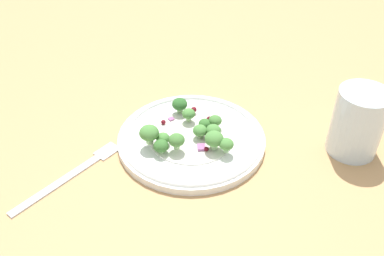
% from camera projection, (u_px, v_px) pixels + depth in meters
% --- Properties ---
extents(ground_plane, '(1.80, 1.80, 0.02)m').
position_uv_depth(ground_plane, '(195.00, 148.00, 0.69)').
color(ground_plane, tan).
extents(plate, '(0.23, 0.23, 0.02)m').
position_uv_depth(plate, '(192.00, 137.00, 0.68)').
color(plate, white).
rests_on(plate, ground_plane).
extents(dressing_pool, '(0.13, 0.13, 0.00)m').
position_uv_depth(dressing_pool, '(192.00, 135.00, 0.68)').
color(dressing_pool, white).
rests_on(dressing_pool, plate).
extents(broccoli_floret_0, '(0.02, 0.02, 0.02)m').
position_uv_depth(broccoli_floret_0, '(205.00, 124.00, 0.68)').
color(broccoli_floret_0, '#ADD18E').
rests_on(broccoli_floret_0, plate).
extents(broccoli_floret_1, '(0.03, 0.03, 0.03)m').
position_uv_depth(broccoli_floret_1, '(180.00, 104.00, 0.71)').
color(broccoli_floret_1, '#8EB77A').
rests_on(broccoli_floret_1, plate).
extents(broccoli_floret_2, '(0.02, 0.02, 0.02)m').
position_uv_depth(broccoli_floret_2, '(213.00, 130.00, 0.66)').
color(broccoli_floret_2, '#9EC684').
rests_on(broccoli_floret_2, plate).
extents(broccoli_floret_3, '(0.02, 0.02, 0.02)m').
position_uv_depth(broccoli_floret_3, '(215.00, 121.00, 0.68)').
color(broccoli_floret_3, '#9EC684').
rests_on(broccoli_floret_3, plate).
extents(broccoli_floret_4, '(0.02, 0.02, 0.02)m').
position_uv_depth(broccoli_floret_4, '(163.00, 139.00, 0.65)').
color(broccoli_floret_4, '#9EC684').
rests_on(broccoli_floret_4, plate).
extents(broccoli_floret_5, '(0.02, 0.02, 0.02)m').
position_uv_depth(broccoli_floret_5, '(161.00, 146.00, 0.64)').
color(broccoli_floret_5, '#9EC684').
rests_on(broccoli_floret_5, plate).
extents(broccoli_floret_6, '(0.02, 0.02, 0.02)m').
position_uv_depth(broccoli_floret_6, '(189.00, 114.00, 0.69)').
color(broccoli_floret_6, '#9EC684').
rests_on(broccoli_floret_6, plate).
extents(broccoli_floret_7, '(0.02, 0.02, 0.02)m').
position_uv_depth(broccoli_floret_7, '(200.00, 131.00, 0.66)').
color(broccoli_floret_7, '#9EC684').
rests_on(broccoli_floret_7, plate).
extents(broccoli_floret_8, '(0.02, 0.02, 0.02)m').
position_uv_depth(broccoli_floret_8, '(177.00, 140.00, 0.64)').
color(broccoli_floret_8, '#9EC684').
rests_on(broccoli_floret_8, plate).
extents(broccoli_floret_9, '(0.03, 0.03, 0.03)m').
position_uv_depth(broccoli_floret_9, '(214.00, 139.00, 0.64)').
color(broccoli_floret_9, '#8EB77A').
rests_on(broccoli_floret_9, plate).
extents(broccoli_floret_10, '(0.02, 0.02, 0.02)m').
position_uv_depth(broccoli_floret_10, '(226.00, 145.00, 0.63)').
color(broccoli_floret_10, '#8EB77A').
rests_on(broccoli_floret_10, plate).
extents(broccoli_floret_11, '(0.03, 0.03, 0.03)m').
position_uv_depth(broccoli_floret_11, '(149.00, 133.00, 0.64)').
color(broccoli_floret_11, '#9EC684').
rests_on(broccoli_floret_11, plate).
extents(cranberry_0, '(0.01, 0.01, 0.01)m').
position_uv_depth(cranberry_0, '(206.00, 149.00, 0.65)').
color(cranberry_0, maroon).
rests_on(cranberry_0, plate).
extents(cranberry_1, '(0.01, 0.01, 0.01)m').
position_uv_depth(cranberry_1, '(204.00, 129.00, 0.68)').
color(cranberry_1, maroon).
rests_on(cranberry_1, plate).
extents(cranberry_2, '(0.01, 0.01, 0.01)m').
position_uv_depth(cranberry_2, '(163.00, 122.00, 0.70)').
color(cranberry_2, maroon).
rests_on(cranberry_2, plate).
extents(cranberry_3, '(0.01, 0.01, 0.01)m').
position_uv_depth(cranberry_3, '(194.00, 110.00, 0.72)').
color(cranberry_3, maroon).
rests_on(cranberry_3, plate).
extents(cranberry_4, '(0.01, 0.01, 0.01)m').
position_uv_depth(cranberry_4, '(209.00, 119.00, 0.70)').
color(cranberry_4, '#4C0A14').
rests_on(cranberry_4, plate).
extents(onion_bit_0, '(0.01, 0.01, 0.00)m').
position_uv_depth(onion_bit_0, '(202.00, 130.00, 0.69)').
color(onion_bit_0, '#843D75').
rests_on(onion_bit_0, plate).
extents(onion_bit_1, '(0.01, 0.01, 0.00)m').
position_uv_depth(onion_bit_1, '(171.00, 119.00, 0.71)').
color(onion_bit_1, '#A35B93').
rests_on(onion_bit_1, plate).
extents(onion_bit_2, '(0.01, 0.01, 0.01)m').
position_uv_depth(onion_bit_2, '(158.00, 144.00, 0.66)').
color(onion_bit_2, '#A35B93').
rests_on(onion_bit_2, plate).
extents(onion_bit_3, '(0.02, 0.02, 0.00)m').
position_uv_depth(onion_bit_3, '(201.00, 147.00, 0.65)').
color(onion_bit_3, '#A35B93').
rests_on(onion_bit_3, plate).
extents(onion_bit_4, '(0.02, 0.02, 0.01)m').
position_uv_depth(onion_bit_4, '(211.00, 138.00, 0.66)').
color(onion_bit_4, '#934C84').
rests_on(onion_bit_4, plate).
extents(fork, '(0.18, 0.07, 0.01)m').
position_uv_depth(fork, '(74.00, 172.00, 0.63)').
color(fork, silver).
rests_on(fork, ground_plane).
extents(water_glass, '(0.08, 0.08, 0.11)m').
position_uv_depth(water_glass, '(358.00, 122.00, 0.64)').
color(water_glass, silver).
rests_on(water_glass, ground_plane).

